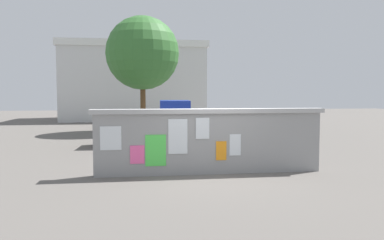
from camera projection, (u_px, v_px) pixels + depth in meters
The scene contains 10 objects.
ground at pixel (179, 138), 18.32m from camera, with size 60.00×60.00×0.00m, color #605B56.
poster_wall at pixel (210, 140), 10.36m from camera, with size 6.30×0.42×1.75m.
auto_rickshaw_truck at pixel (150, 124), 15.74m from camera, with size 3.68×1.71×1.85m.
motorcycle at pixel (188, 148), 11.87m from camera, with size 1.90×0.56×0.87m.
bicycle_near at pixel (251, 145), 13.42m from camera, with size 1.67×0.57×0.95m.
bicycle_far at pixel (240, 137), 15.89m from camera, with size 1.68×0.52×0.95m.
person_walking at pixel (261, 132), 11.54m from camera, with size 0.47×0.47×1.62m.
person_bystander at pixel (146, 129), 12.69m from camera, with size 0.47×0.47×1.62m.
tree_roadside at pixel (143, 53), 21.22m from camera, with size 4.04×4.04×6.35m.
building_background at pixel (134, 82), 31.44m from camera, with size 11.16×6.95×6.03m.
Camera 1 is at (-1.91, -10.13, 2.19)m, focal length 36.15 mm.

